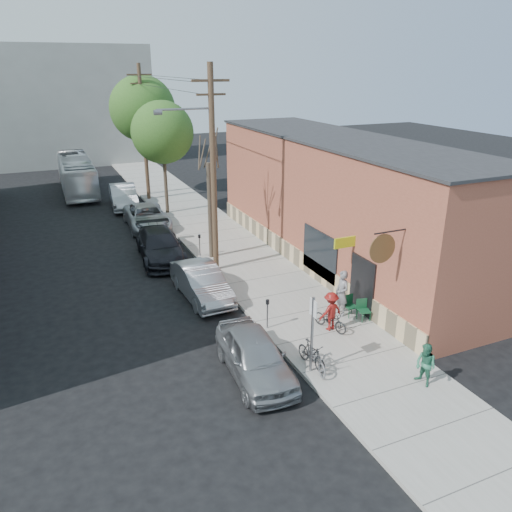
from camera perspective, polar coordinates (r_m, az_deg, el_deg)
name	(u,v)px	position (r m, az deg, el deg)	size (l,w,h in m)	color
ground	(209,335)	(20.10, -5.41, -8.96)	(120.00, 120.00, 0.00)	black
sidewalk	(217,237)	(30.86, -4.49, 2.16)	(4.50, 58.00, 0.15)	#A29E96
cafe_building	(338,201)	(26.75, 9.40, 6.20)	(6.60, 20.20, 6.61)	#9A4E39
end_cap_building	(61,105)	(58.85, -21.35, 15.74)	(18.00, 8.00, 12.00)	#989994
sign_post	(312,327)	(16.88, 6.46, -8.12)	(0.07, 0.45, 2.80)	slate
parking_meter_near	(267,309)	(19.82, 1.32, -6.09)	(0.14, 0.14, 1.24)	slate
parking_meter_far	(200,242)	(27.40, -6.47, 1.63)	(0.14, 0.14, 1.24)	slate
utility_pole_near	(212,168)	(24.34, -5.05, 10.03)	(3.57, 0.28, 10.00)	#503A28
utility_pole_far	(144,131)	(39.60, -12.71, 13.75)	(1.80, 0.28, 10.00)	#503A28
tree_bare	(210,211)	(26.72, -5.27, 5.11)	(0.24, 0.24, 5.16)	#44392C
tree_leafy_mid	(162,132)	(35.26, -10.65, 13.70)	(4.22, 4.22, 7.71)	#44392C
tree_leafy_far	(142,109)	(41.04, -12.85, 16.10)	(5.03, 5.03, 9.23)	#44392C
patio_chair_a	(351,306)	(21.29, 10.76, -5.65)	(0.50, 0.50, 0.88)	#134527
patio_chair_b	(364,311)	(21.04, 12.24, -6.11)	(0.50, 0.50, 0.88)	#134527
patron_grey	(342,293)	(21.08, 9.78, -4.21)	(0.72, 0.47, 1.97)	slate
patron_green	(425,365)	(17.47, 18.80, -11.71)	(0.72, 0.56, 1.49)	#2E7354
cyclist	(331,311)	(19.95, 8.54, -6.25)	(1.03, 0.59, 1.60)	maroon
cyclist_bike	(330,320)	(20.13, 8.48, -7.21)	(0.56, 1.61, 0.84)	black
parked_bike_a	(312,354)	(17.75, 6.38, -11.10)	(0.44, 1.55, 0.93)	black
parked_bike_b	(317,358)	(17.62, 6.95, -11.54)	(0.57, 1.62, 0.85)	slate
car_0	(255,356)	(17.26, -0.13, -11.34)	(1.82, 4.54, 1.55)	#919397
car_1	(201,282)	(22.82, -6.26, -3.03)	(1.61, 4.63, 1.53)	#939499
car_2	(160,246)	(27.67, -10.91, 1.15)	(2.22, 5.45, 1.58)	black
car_3	(147,217)	(33.32, -12.35, 4.38)	(2.49, 5.40, 1.50)	#A5A8AC
car_4	(123,196)	(38.71, -14.91, 6.60)	(1.79, 5.13, 1.69)	#B4B6BC
bus	(77,174)	(44.67, -19.81, 8.77)	(2.49, 10.63, 2.96)	white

